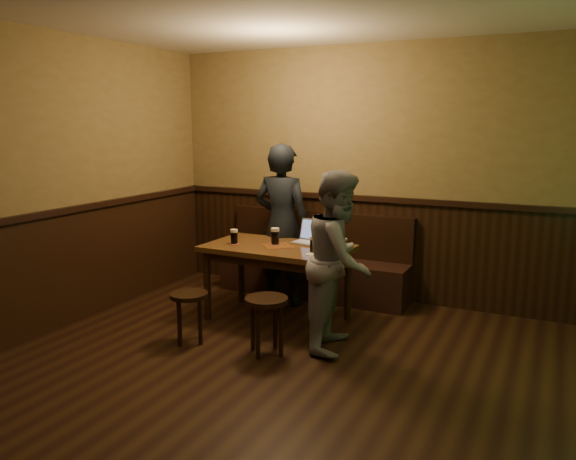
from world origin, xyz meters
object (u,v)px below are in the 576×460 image
at_px(stool_left, 189,303).
at_px(person_grey, 339,261).
at_px(stool_right, 266,309).
at_px(person_suit, 282,225).
at_px(laptop, 311,237).
at_px(pint_right, 314,244).
at_px(bench, 314,268).
at_px(pint_mid, 275,236).
at_px(pint_left, 234,237).
at_px(pub_table, 278,256).

height_order(stool_left, person_grey, person_grey).
bearing_deg(stool_right, person_suit, 111.14).
bearing_deg(laptop, person_grey, -42.07).
bearing_deg(stool_left, pint_right, 41.44).
distance_m(bench, person_suit, 0.74).
distance_m(stool_right, person_grey, 0.76).
relative_size(stool_left, pint_right, 3.00).
height_order(stool_left, pint_right, pint_right).
relative_size(bench, pint_mid, 12.94).
height_order(bench, pint_mid, bench).
bearing_deg(person_grey, stool_right, 121.92).
relative_size(laptop, person_grey, 0.23).
relative_size(bench, pint_left, 14.58).
bearing_deg(stool_right, pint_mid, 112.68).
distance_m(pub_table, laptop, 0.40).
bearing_deg(stool_right, pint_left, 136.68).
distance_m(pub_table, stool_left, 1.03).
distance_m(bench, pint_mid, 1.03).
bearing_deg(person_grey, stool_left, 102.99).
height_order(pint_right, person_suit, person_suit).
distance_m(pub_table, person_suit, 0.57).
bearing_deg(pub_table, person_suit, 112.54).
bearing_deg(pint_right, person_suit, 136.67).
bearing_deg(person_suit, person_grey, 137.81).
xyz_separation_m(stool_right, person_grey, (0.50, 0.42, 0.38)).
relative_size(pint_right, person_grey, 0.10).
bearing_deg(stool_left, laptop, 58.94).
xyz_separation_m(bench, person_suit, (-0.20, -0.43, 0.56)).
relative_size(pint_mid, pint_right, 1.11).
height_order(stool_right, laptop, laptop).
bearing_deg(pint_right, stool_left, -138.56).
relative_size(pint_right, laptop, 0.42).
relative_size(pub_table, stool_left, 3.12).
height_order(stool_left, person_suit, person_suit).
distance_m(bench, pint_left, 1.24).
distance_m(bench, stool_right, 1.76).
xyz_separation_m(pub_table, pint_mid, (-0.05, 0.04, 0.19)).
bearing_deg(pub_table, bench, 90.67).
distance_m(pint_right, person_suit, 0.87).
height_order(pint_left, laptop, laptop).
relative_size(pub_table, stool_right, 2.86).
xyz_separation_m(pint_left, pint_mid, (0.38, 0.15, 0.01)).
xyz_separation_m(pint_left, laptop, (0.68, 0.38, -0.01)).
bearing_deg(bench, pub_table, -90.00).
bearing_deg(laptop, pint_left, -142.62).
distance_m(pub_table, pint_left, 0.48).
height_order(pub_table, laptop, laptop).
height_order(stool_left, pint_mid, pint_mid).
relative_size(stool_left, person_grey, 0.29).
distance_m(pint_right, person_grey, 0.47).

